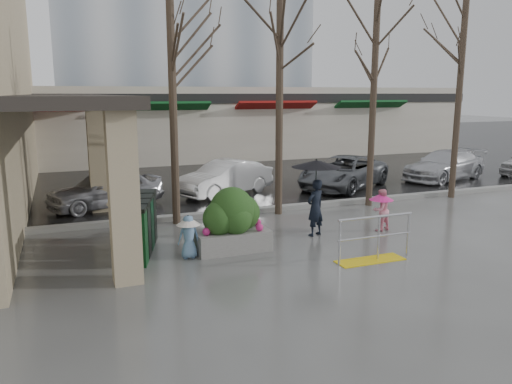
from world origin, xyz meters
TOP-DOWN VIEW (x-y plane):
  - ground at (0.00, 0.00)m, footprint 120.00×120.00m
  - street_asphalt at (0.00, 22.00)m, footprint 120.00×36.00m
  - curb at (0.00, 4.00)m, footprint 120.00×0.30m
  - canopy_slab at (-4.80, 8.00)m, footprint 2.80×18.00m
  - pillar_front at (-3.90, -0.50)m, footprint 0.55×0.55m
  - pillar_back at (-3.90, 6.00)m, footprint 0.55×0.55m
  - storefront_row at (2.00, 17.97)m, footprint 34.00×6.74m
  - handrail at (1.36, -1.20)m, footprint 1.90×0.50m
  - tree_west at (-2.00, 3.60)m, footprint 3.20×3.20m
  - tree_midwest at (1.20, 3.60)m, footprint 3.20×3.20m
  - tree_mideast at (4.50, 3.60)m, footprint 3.20×3.20m
  - tree_east at (8.00, 3.60)m, footprint 3.20×3.20m
  - woman at (1.11, 1.05)m, footprint 1.29×1.29m
  - child_pink at (3.00, 0.84)m, footprint 0.66×0.66m
  - child_blue at (-2.41, 0.48)m, footprint 0.55×0.55m
  - planter at (-1.31, 0.67)m, footprint 1.75×1.04m
  - news_boxes at (-3.35, 1.31)m, footprint 1.15×2.37m
  - car_a at (-3.69, 6.43)m, footprint 3.98×2.62m
  - car_b at (0.57, 7.01)m, footprint 4.03×2.80m
  - car_c at (5.31, 6.56)m, footprint 4.95×4.17m
  - car_d at (10.37, 6.65)m, footprint 4.66×2.90m

SIDE VIEW (x-z plane):
  - ground at x=0.00m, z-range 0.00..0.00m
  - street_asphalt at x=0.00m, z-range 0.00..0.01m
  - curb at x=0.00m, z-range 0.00..0.15m
  - handrail at x=1.36m, z-range -0.14..0.89m
  - child_blue at x=-2.41m, z-range 0.09..1.09m
  - car_a at x=-3.69m, z-range 0.00..1.26m
  - car_b at x=0.57m, z-range 0.00..1.26m
  - car_c at x=5.31m, z-range 0.00..1.26m
  - car_d at x=10.37m, z-range 0.00..1.26m
  - news_boxes at x=-3.35m, z-range 0.00..1.29m
  - child_pink at x=3.00m, z-range 0.08..1.22m
  - planter at x=-1.31m, z-range -0.03..1.50m
  - woman at x=1.11m, z-range 0.31..2.35m
  - pillar_front at x=-3.90m, z-range 0.00..3.50m
  - pillar_back at x=-3.90m, z-range 0.00..3.50m
  - storefront_row at x=2.00m, z-range 0.01..4.01m
  - canopy_slab at x=-4.80m, z-range 3.50..3.75m
  - tree_mideast at x=4.50m, z-range 1.61..8.11m
  - tree_west at x=-2.00m, z-range 1.68..8.48m
  - tree_midwest at x=1.20m, z-range 1.73..8.73m
  - tree_east at x=8.00m, z-range 1.78..8.98m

